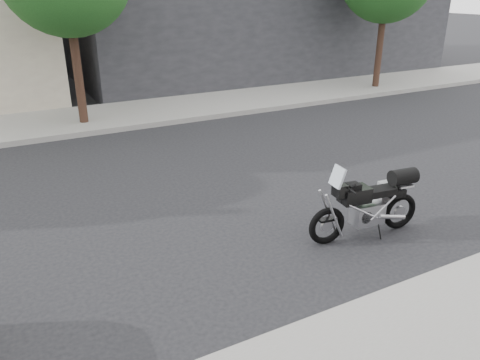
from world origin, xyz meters
The scene contains 3 objects.
ground centered at (0.00, 0.00, 0.00)m, with size 120.00×120.00×0.00m, color black.
far_sidewalk centered at (0.00, -6.50, 0.07)m, with size 44.00×3.00×0.15m, color gray.
motorcycle centered at (-0.84, 2.59, 0.55)m, with size 2.00×0.64×1.27m.
Camera 1 is at (4.18, 7.53, 3.72)m, focal length 35.00 mm.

